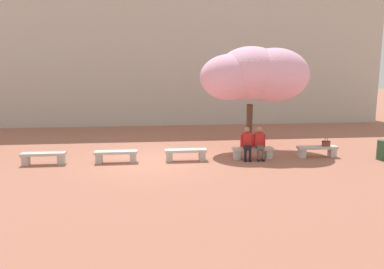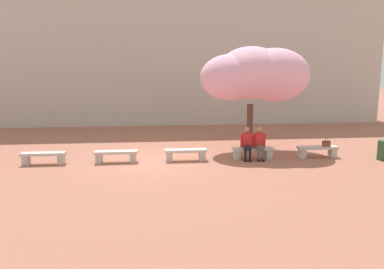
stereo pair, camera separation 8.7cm
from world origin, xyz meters
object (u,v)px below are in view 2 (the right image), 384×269
at_px(person_seated_left, 247,142).
at_px(stone_bench_far_east, 317,150).
at_px(handbag, 326,143).
at_px(trash_bin, 383,150).
at_px(stone_bench_near_east, 186,153).
at_px(stone_bench_near_west, 44,156).
at_px(stone_bench_east_end, 253,152).
at_px(stone_bench_center, 116,155).
at_px(person_seated_right, 259,142).
at_px(cherry_tree_main, 255,75).

bearing_deg(person_seated_left, stone_bench_far_east, 1.03).
xyz_separation_m(handbag, trash_bin, (2.03, -0.68, -0.19)).
relative_size(stone_bench_near_east, handbag, 4.81).
height_order(stone_bench_near_west, stone_bench_far_east, same).
bearing_deg(stone_bench_far_east, stone_bench_east_end, 180.00).
bearing_deg(stone_bench_center, person_seated_left, -0.59).
xyz_separation_m(stone_bench_far_east, person_seated_left, (-2.96, -0.05, 0.40)).
bearing_deg(trash_bin, stone_bench_center, 176.15).
xyz_separation_m(stone_bench_east_end, person_seated_right, (0.25, -0.05, 0.40)).
bearing_deg(handbag, cherry_tree_main, 141.53).
distance_m(handbag, cherry_tree_main, 4.21).
distance_m(stone_bench_center, handbag, 8.44).
relative_size(stone_bench_near_west, stone_bench_east_end, 1.00).
relative_size(person_seated_left, handbag, 3.81).
relative_size(stone_bench_near_east, person_seated_left, 1.26).
xyz_separation_m(stone_bench_near_east, trash_bin, (7.77, -0.70, 0.09)).
bearing_deg(stone_bench_near_east, handbag, -0.23).
bearing_deg(person_seated_right, person_seated_left, 179.97).
xyz_separation_m(stone_bench_near_west, stone_bench_far_east, (10.78, 0.00, 0.00)).
bearing_deg(person_seated_right, trash_bin, -7.68).
height_order(stone_bench_far_east, cherry_tree_main, cherry_tree_main).
bearing_deg(person_seated_right, handbag, 0.61).
height_order(stone_bench_near_west, trash_bin, trash_bin).
relative_size(cherry_tree_main, trash_bin, 6.18).
xyz_separation_m(stone_bench_near_west, trash_bin, (13.16, -0.70, 0.09)).
height_order(handbag, trash_bin, handbag).
bearing_deg(person_seated_right, stone_bench_center, 179.46).
xyz_separation_m(stone_bench_near_east, person_seated_right, (2.94, -0.05, 0.40)).
relative_size(stone_bench_far_east, trash_bin, 2.09).
height_order(stone_bench_center, cherry_tree_main, cherry_tree_main).
relative_size(person_seated_right, trash_bin, 1.65).
bearing_deg(stone_bench_near_east, stone_bench_east_end, 0.00).
height_order(person_seated_right, handbag, person_seated_right).
bearing_deg(handbag, trash_bin, -18.56).
height_order(stone_bench_center, person_seated_right, person_seated_right).
height_order(stone_bench_near_west, stone_bench_east_end, same).
distance_m(stone_bench_near_west, handbag, 11.13).
xyz_separation_m(stone_bench_center, handbag, (8.43, -0.02, 0.28)).
distance_m(stone_bench_near_east, person_seated_right, 2.97).
relative_size(person_seated_right, cherry_tree_main, 0.27).
bearing_deg(cherry_tree_main, stone_bench_near_east, -148.49).
bearing_deg(trash_bin, person_seated_left, 173.04).
height_order(person_seated_right, trash_bin, person_seated_right).
xyz_separation_m(stone_bench_center, trash_bin, (10.46, -0.70, 0.09)).
height_order(stone_bench_east_end, person_seated_left, person_seated_left).
distance_m(person_seated_left, person_seated_right, 0.51).
xyz_separation_m(stone_bench_near_east, cherry_tree_main, (3.22, 1.98, 3.00)).
bearing_deg(stone_bench_near_east, stone_bench_near_west, 180.00).
xyz_separation_m(person_seated_left, person_seated_right, (0.51, -0.00, 0.00)).
height_order(stone_bench_far_east, person_seated_left, person_seated_left).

